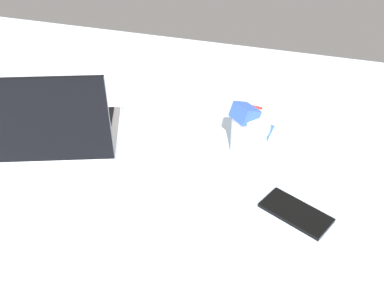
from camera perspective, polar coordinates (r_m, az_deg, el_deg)
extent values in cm
cube|color=silver|center=(108.30, -5.19, -6.61)|extent=(180.00, 140.00, 18.00)
cube|color=silver|center=(115.38, -17.52, 1.13)|extent=(38.69, 32.49, 2.00)
cube|color=black|center=(115.89, -17.49, 2.05)|extent=(32.95, 25.51, 0.40)
cube|color=black|center=(100.40, -19.91, 2.72)|extent=(31.53, 11.69, 21.00)
cylinder|color=silver|center=(104.23, 7.53, 1.55)|extent=(9.00, 9.00, 11.00)
cube|color=#268C33|center=(105.42, 7.40, 0.68)|extent=(6.93, 7.26, 4.36)
cube|color=blue|center=(104.08, 8.66, 1.80)|extent=(6.66, 5.27, 4.60)
cube|color=red|center=(102.87, 7.46, 3.22)|extent=(4.93, 6.33, 5.33)
cube|color=blue|center=(99.79, 6.82, 3.90)|extent=(7.53, 7.64, 5.21)
cube|color=black|center=(93.20, 13.22, -8.60)|extent=(15.56, 12.21, 0.80)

